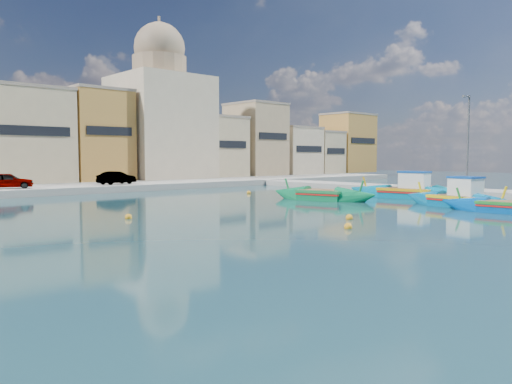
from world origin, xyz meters
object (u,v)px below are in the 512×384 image
luzzu_green (322,196)px  luzzu_blue_cabin (459,201)px  luzzu_blue_south (510,209)px  luzzu_cyan_mid (427,193)px  quay_street_lamp (468,142)px  luzzu_turquoise_cabin (408,193)px  church_block (160,113)px

luzzu_green → luzzu_blue_cabin: bearing=-73.0°
luzzu_blue_south → luzzu_cyan_mid: bearing=50.6°
quay_street_lamp → luzzu_blue_south: 13.01m
luzzu_turquoise_cabin → luzzu_cyan_mid: bearing=-0.1°
church_block → luzzu_blue_cabin: (-1.38, -37.67, -8.05)m
luzzu_cyan_mid → church_block: bearing=98.9°
church_block → luzzu_green: 30.19m
luzzu_turquoise_cabin → luzzu_blue_south: bearing=-117.1°
church_block → luzzu_turquoise_cabin: (2.14, -31.93, -8.02)m
luzzu_blue_cabin → luzzu_cyan_mid: size_ratio=0.97×
quay_street_lamp → luzzu_cyan_mid: bearing=139.8°
luzzu_turquoise_cabin → luzzu_green: bearing=153.2°
luzzu_turquoise_cabin → luzzu_blue_cabin: bearing=-121.5°
luzzu_turquoise_cabin → luzzu_cyan_mid: (2.86, -0.00, -0.11)m
luzzu_turquoise_cabin → luzzu_blue_cabin: size_ratio=1.19×
church_block → luzzu_turquoise_cabin: bearing=-86.2°
luzzu_cyan_mid → luzzu_blue_cabin: bearing=-138.0°
luzzu_blue_cabin → quay_street_lamp: bearing=22.6°
church_block → luzzu_turquoise_cabin: 32.99m
luzzu_blue_cabin → luzzu_blue_south: bearing=-109.1°
church_block → luzzu_cyan_mid: size_ratio=2.17×
luzzu_turquoise_cabin → luzzu_blue_cabin: luzzu_turquoise_cabin is taller
luzzu_blue_cabin → luzzu_blue_south: size_ratio=1.05×
luzzu_green → luzzu_blue_south: bearing=-83.1°
luzzu_blue_south → church_block: bearing=86.4°
quay_street_lamp → luzzu_turquoise_cabin: size_ratio=0.79×
church_block → luzzu_cyan_mid: (5.00, -31.93, -8.14)m
luzzu_blue_south → luzzu_green: bearing=96.9°
quay_street_lamp → luzzu_turquoise_cabin: (-5.30, 2.07, -3.95)m
quay_street_lamp → luzzu_blue_cabin: 10.35m
church_block → luzzu_blue_south: 42.07m
church_block → luzzu_blue_south: church_block is taller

